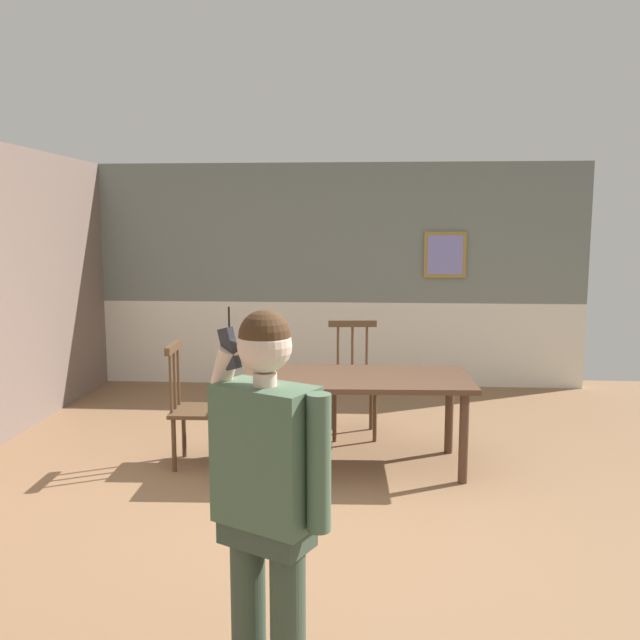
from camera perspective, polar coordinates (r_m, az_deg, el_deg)
ground_plane at (r=4.71m, az=-0.50°, el=-15.79°), size 8.09×8.09×0.00m
room_back_partition at (r=8.01m, az=1.53°, el=3.42°), size 5.77×0.17×2.62m
dining_table at (r=5.32m, az=3.02°, el=-5.65°), size 1.82×0.93×0.73m
chair_near_window at (r=5.49m, az=-10.59°, el=-7.26°), size 0.43×0.43×0.98m
chair_by_doorway at (r=6.16m, az=2.83°, el=-5.25°), size 0.48×0.48×1.03m
person_figure at (r=2.67m, az=-4.43°, el=-14.03°), size 0.50×0.37×1.60m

